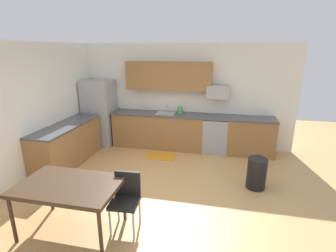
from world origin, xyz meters
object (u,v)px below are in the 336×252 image
object	(u,v)px
refrigerator	(100,113)
kettle	(180,111)
dining_table	(69,188)
chair_near_table	(126,196)
microwave	(218,92)
trash_bin	(257,173)
oven_range	(215,134)

from	to	relation	value
refrigerator	kettle	xyz separation A→B (m)	(2.21, 0.13, 0.14)
dining_table	chair_near_table	xyz separation A→B (m)	(0.73, 0.25, -0.20)
refrigerator	dining_table	bearing A→B (deg)	-70.00
refrigerator	microwave	xyz separation A→B (m)	(3.14, 0.18, 0.66)
microwave	kettle	size ratio (longest dim) A/B	2.70
chair_near_table	kettle	bearing A→B (deg)	86.30
dining_table	kettle	world-z (taller)	kettle
trash_bin	refrigerator	bearing A→B (deg)	157.85
microwave	kettle	world-z (taller)	microwave
oven_range	trash_bin	world-z (taller)	oven_range
trash_bin	oven_range	bearing A→B (deg)	116.52
dining_table	chair_near_table	world-z (taller)	chair_near_table
oven_range	dining_table	size ratio (longest dim) A/B	0.65
microwave	dining_table	bearing A→B (deg)	-117.30
refrigerator	chair_near_table	size ratio (longest dim) A/B	2.07
microwave	dining_table	distance (m)	4.18
refrigerator	oven_range	world-z (taller)	refrigerator
kettle	microwave	bearing A→B (deg)	3.07
dining_table	oven_range	bearing A→B (deg)	62.04
refrigerator	chair_near_table	world-z (taller)	refrigerator
oven_range	kettle	xyz separation A→B (m)	(-0.93, 0.05, 0.56)
chair_near_table	refrigerator	bearing A→B (deg)	121.84
microwave	dining_table	size ratio (longest dim) A/B	0.39
trash_bin	kettle	size ratio (longest dim) A/B	3.00
microwave	trash_bin	world-z (taller)	microwave
kettle	dining_table	bearing A→B (deg)	-104.78
dining_table	trash_bin	distance (m)	3.31
kettle	trash_bin	bearing A→B (deg)	-44.54
microwave	chair_near_table	size ratio (longest dim) A/B	0.64
oven_range	trash_bin	distance (m)	1.91
chair_near_table	kettle	distance (m)	3.38
oven_range	kettle	world-z (taller)	kettle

